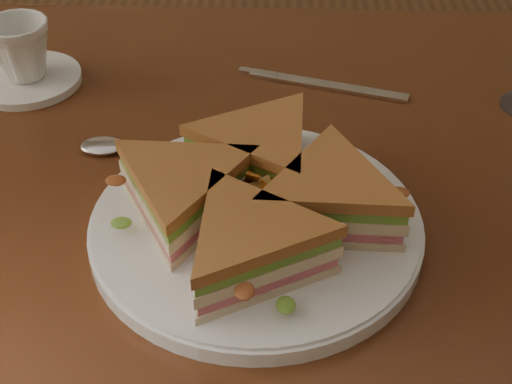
# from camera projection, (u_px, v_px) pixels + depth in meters

# --- Properties ---
(table) EXTENTS (1.20, 0.80, 0.75)m
(table) POSITION_uv_depth(u_px,v_px,m) (236.00, 241.00, 0.81)
(table) COLOR #3A1B0D
(table) RESTS_ON ground
(plate) EXTENTS (0.31, 0.31, 0.02)m
(plate) POSITION_uv_depth(u_px,v_px,m) (256.00, 227.00, 0.67)
(plate) COLOR white
(plate) RESTS_ON table
(sandwich_wedges) EXTENTS (0.29, 0.29, 0.06)m
(sandwich_wedges) POSITION_uv_depth(u_px,v_px,m) (256.00, 196.00, 0.65)
(sandwich_wedges) COLOR beige
(sandwich_wedges) RESTS_ON plate
(crisps_mound) EXTENTS (0.09, 0.09, 0.05)m
(crisps_mound) POSITION_uv_depth(u_px,v_px,m) (256.00, 200.00, 0.65)
(crisps_mound) COLOR #CB661A
(crisps_mound) RESTS_ON plate
(spoon) EXTENTS (0.18, 0.03, 0.01)m
(spoon) POSITION_uv_depth(u_px,v_px,m) (123.00, 147.00, 0.78)
(spoon) COLOR silver
(spoon) RESTS_ON table
(knife) EXTENTS (0.21, 0.07, 0.00)m
(knife) POSITION_uv_depth(u_px,v_px,m) (316.00, 84.00, 0.88)
(knife) COLOR silver
(knife) RESTS_ON table
(saucer) EXTENTS (0.13, 0.13, 0.01)m
(saucer) POSITION_uv_depth(u_px,v_px,m) (27.00, 79.00, 0.89)
(saucer) COLOR white
(saucer) RESTS_ON table
(coffee_cup) EXTENTS (0.08, 0.08, 0.07)m
(coffee_cup) POSITION_uv_depth(u_px,v_px,m) (20.00, 50.00, 0.86)
(coffee_cup) COLOR white
(coffee_cup) RESTS_ON saucer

